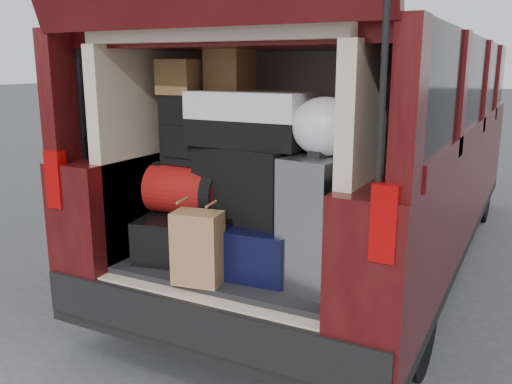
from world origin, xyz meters
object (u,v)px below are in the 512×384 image
at_px(red_duffel, 188,190).
at_px(twotone_duffel, 251,119).
at_px(black_hardshell, 188,233).
at_px(kraft_bag, 198,248).
at_px(black_soft_case, 250,182).
at_px(silver_roller, 322,220).
at_px(navy_hardshell, 259,242).
at_px(backpack, 187,130).

bearing_deg(red_duffel, twotone_duffel, 2.78).
relative_size(black_hardshell, red_duffel, 1.38).
height_order(kraft_bag, black_soft_case, black_soft_case).
bearing_deg(silver_roller, navy_hardshell, -179.06).
height_order(navy_hardshell, twotone_duffel, twotone_duffel).
distance_m(silver_roller, red_duffel, 0.81).
distance_m(silver_roller, twotone_duffel, 0.64).
relative_size(black_hardshell, backpack, 1.56).
distance_m(red_duffel, black_soft_case, 0.38).
height_order(black_hardshell, twotone_duffel, twotone_duffel).
bearing_deg(navy_hardshell, kraft_bag, -116.57).
xyz_separation_m(black_hardshell, silver_roller, (0.83, -0.06, 0.20)).
bearing_deg(red_duffel, backpack, 114.32).
bearing_deg(navy_hardshell, silver_roller, -14.33).
xyz_separation_m(kraft_bag, twotone_duffel, (0.10, 0.36, 0.60)).
relative_size(navy_hardshell, backpack, 1.55).
distance_m(navy_hardshell, black_soft_case, 0.33).
height_order(red_duffel, black_soft_case, black_soft_case).
xyz_separation_m(backpack, twotone_duffel, (0.39, 0.01, 0.08)).
distance_m(navy_hardshell, kraft_bag, 0.39).
bearing_deg(navy_hardshell, black_hardshell, 177.05).
height_order(navy_hardshell, red_duffel, red_duffel).
bearing_deg(kraft_bag, red_duffel, 121.00).
xyz_separation_m(navy_hardshell, backpack, (-0.44, -0.00, 0.58)).
distance_m(black_hardshell, kraft_bag, 0.46).
relative_size(red_duffel, twotone_duffel, 0.69).
relative_size(silver_roller, black_soft_case, 1.18).
distance_m(silver_roller, black_soft_case, 0.46).
xyz_separation_m(navy_hardshell, red_duffel, (-0.42, -0.04, 0.25)).
bearing_deg(kraft_bag, black_soft_case, 66.26).
height_order(navy_hardshell, backpack, backpack).
bearing_deg(red_duffel, navy_hardshell, 1.33).
xyz_separation_m(silver_roller, kraft_bag, (-0.53, -0.29, -0.14)).
relative_size(silver_roller, backpack, 1.67).
height_order(navy_hardshell, kraft_bag, kraft_bag).
relative_size(black_hardshell, silver_roller, 0.93).
bearing_deg(kraft_bag, black_hardshell, 121.17).
distance_m(black_hardshell, silver_roller, 0.85).
distance_m(kraft_bag, red_duffel, 0.47).
distance_m(navy_hardshell, backpack, 0.73).
relative_size(kraft_bag, backpack, 0.96).
relative_size(kraft_bag, red_duffel, 0.84).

